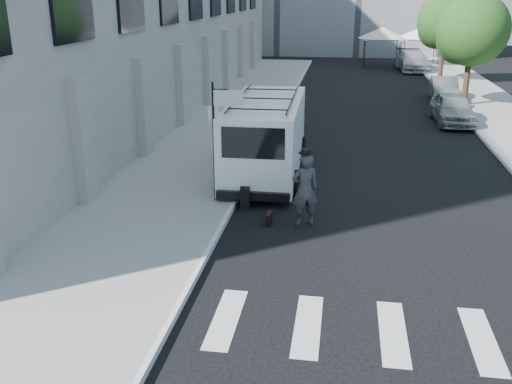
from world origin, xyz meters
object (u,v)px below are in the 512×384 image
(parked_car_a, at_px, (453,108))
(parked_car_c, at_px, (413,61))
(suitcase, at_px, (245,198))
(cargo_van, at_px, (266,136))
(businessman, at_px, (305,190))
(parked_car_b, at_px, (444,89))
(briefcase, at_px, (269,219))

(parked_car_a, height_order, parked_car_c, parked_car_c)
(suitcase, bearing_deg, cargo_van, 80.15)
(businessman, distance_m, parked_car_c, 33.64)
(cargo_van, distance_m, parked_car_c, 29.67)
(suitcase, relative_size, parked_car_c, 0.22)
(businessman, height_order, parked_car_b, businessman)
(briefcase, distance_m, parked_car_c, 33.97)
(briefcase, xyz_separation_m, parked_car_a, (7.07, 13.87, 0.56))
(businessman, xyz_separation_m, cargo_van, (-1.66, 4.46, 0.33))
(parked_car_b, bearing_deg, businessman, -105.39)
(businessman, xyz_separation_m, briefcase, (-0.95, -0.14, -0.84))
(cargo_van, distance_m, parked_car_b, 17.57)
(parked_car_b, bearing_deg, briefcase, -107.68)
(briefcase, distance_m, parked_car_b, 21.46)
(parked_car_a, xyz_separation_m, parked_car_c, (0.10, 19.33, 0.06))
(briefcase, height_order, suitcase, suitcase)
(parked_car_b, height_order, parked_car_c, parked_car_c)
(parked_car_b, bearing_deg, parked_car_c, 94.94)
(suitcase, height_order, cargo_van, cargo_van)
(briefcase, relative_size, suitcase, 0.36)
(businessman, height_order, cargo_van, cargo_van)
(parked_car_c, bearing_deg, cargo_van, -109.98)
(suitcase, distance_m, parked_car_a, 15.00)
(parked_car_a, bearing_deg, parked_car_b, 83.61)
(briefcase, bearing_deg, parked_car_b, 70.37)
(businessman, bearing_deg, parked_car_c, -121.60)
(briefcase, distance_m, parked_car_a, 15.58)
(businessman, bearing_deg, briefcase, -12.61)
(briefcase, xyz_separation_m, parked_car_b, (7.59, 20.07, 0.50))
(parked_car_a, relative_size, parked_car_b, 1.07)
(cargo_van, bearing_deg, suitcase, -93.74)
(suitcase, bearing_deg, briefcase, -59.98)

